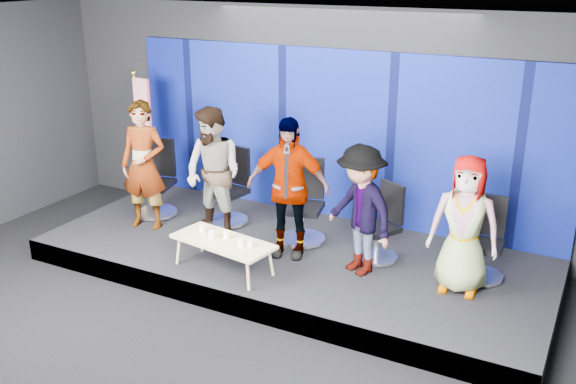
# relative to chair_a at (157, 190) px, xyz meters

# --- Properties ---
(ground) EXTENTS (10.00, 10.00, 0.00)m
(ground) POSITION_rel_chair_a_xyz_m (2.50, -2.71, -0.69)
(ground) COLOR black
(ground) RESTS_ON ground
(room_walls) EXTENTS (10.02, 8.02, 3.51)m
(room_walls) POSITION_rel_chair_a_xyz_m (2.50, -2.71, 1.74)
(room_walls) COLOR black
(room_walls) RESTS_ON ground
(riser) EXTENTS (7.00, 3.00, 0.30)m
(riser) POSITION_rel_chair_a_xyz_m (2.50, -0.21, -0.54)
(riser) COLOR black
(riser) RESTS_ON ground
(backdrop) EXTENTS (7.00, 0.08, 2.60)m
(backdrop) POSITION_rel_chair_a_xyz_m (2.50, 1.24, 0.91)
(backdrop) COLOR #08105D
(backdrop) RESTS_ON riser
(chair_a) EXTENTS (0.81, 0.81, 1.19)m
(chair_a) POSITION_rel_chair_a_xyz_m (0.00, 0.00, 0.00)
(chair_a) COLOR silver
(chair_a) RESTS_ON riser
(panelist_a) EXTENTS (0.79, 0.61, 1.92)m
(panelist_a) POSITION_rel_chair_a_xyz_m (0.18, -0.48, 0.57)
(panelist_a) COLOR black
(panelist_a) RESTS_ON riser
(chair_b) EXTENTS (0.75, 0.75, 1.17)m
(chair_b) POSITION_rel_chair_a_xyz_m (1.20, 0.24, -0.01)
(chair_b) COLOR silver
(chair_b) RESTS_ON riser
(panelist_b) EXTENTS (1.02, 0.85, 1.89)m
(panelist_b) POSITION_rel_chair_a_xyz_m (1.27, -0.26, 0.56)
(panelist_b) COLOR black
(panelist_b) RESTS_ON riser
(chair_c) EXTENTS (0.80, 0.80, 1.19)m
(chair_c) POSITION_rel_chair_a_xyz_m (2.51, 0.15, -0.00)
(chair_c) COLOR silver
(chair_c) RESTS_ON riser
(panelist_c) EXTENTS (1.20, 0.71, 1.92)m
(panelist_c) POSITION_rel_chair_a_xyz_m (2.52, -0.36, 0.57)
(panelist_c) COLOR black
(panelist_c) RESTS_ON riser
(chair_d) EXTENTS (0.80, 0.80, 1.05)m
(chair_d) POSITION_rel_chair_a_xyz_m (3.69, 0.07, -0.05)
(chair_d) COLOR silver
(chair_d) RESTS_ON riser
(panelist_d) EXTENTS (1.26, 1.07, 1.70)m
(panelist_d) POSITION_rel_chair_a_xyz_m (3.58, -0.42, 0.46)
(panelist_d) COLOR black
(panelist_d) RESTS_ON riser
(chair_e) EXTENTS (0.62, 0.62, 1.05)m
(chair_e) POSITION_rel_chair_a_xyz_m (5.02, 0.16, -0.04)
(chair_e) COLOR silver
(chair_e) RESTS_ON riser
(panelist_e) EXTENTS (0.86, 0.58, 1.71)m
(panelist_e) POSITION_rel_chair_a_xyz_m (4.86, -0.31, 0.46)
(panelist_e) COLOR black
(panelist_e) RESTS_ON riser
(coffee_table) EXTENTS (1.44, 0.79, 0.42)m
(coffee_table) POSITION_rel_chair_a_xyz_m (2.02, -1.19, -0.00)
(coffee_table) COLOR tan
(coffee_table) RESTS_ON riser
(mug_a) EXTENTS (0.08, 0.08, 0.10)m
(mug_a) POSITION_rel_chair_a_xyz_m (1.64, -1.10, 0.08)
(mug_a) COLOR white
(mug_a) RESTS_ON coffee_table
(mug_b) EXTENTS (0.09, 0.09, 0.11)m
(mug_b) POSITION_rel_chair_a_xyz_m (1.86, -1.22, 0.08)
(mug_b) COLOR white
(mug_b) RESTS_ON coffee_table
(mug_c) EXTENTS (0.08, 0.08, 0.10)m
(mug_c) POSITION_rel_chair_a_xyz_m (2.03, -1.12, 0.08)
(mug_c) COLOR white
(mug_c) RESTS_ON coffee_table
(mug_d) EXTENTS (0.08, 0.08, 0.10)m
(mug_d) POSITION_rel_chair_a_xyz_m (2.32, -1.26, 0.08)
(mug_d) COLOR white
(mug_d) RESTS_ON coffee_table
(mug_e) EXTENTS (0.08, 0.08, 0.09)m
(mug_e) POSITION_rel_chair_a_xyz_m (2.44, -1.22, 0.08)
(mug_e) COLOR white
(mug_e) RESTS_ON coffee_table
(flag_stand) EXTENTS (0.49, 0.29, 2.16)m
(flag_stand) POSITION_rel_chair_a_xyz_m (-0.64, 0.50, 0.75)
(flag_stand) COLOR black
(flag_stand) RESTS_ON riser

